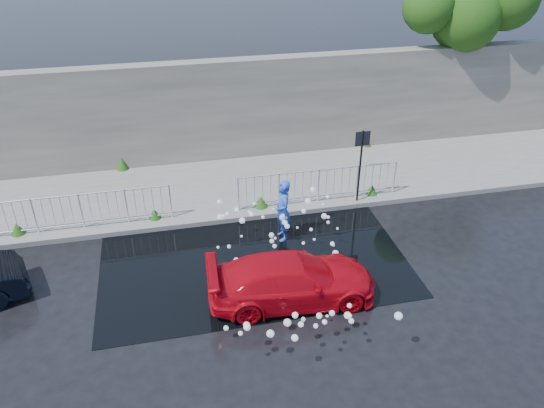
% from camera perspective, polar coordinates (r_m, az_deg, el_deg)
% --- Properties ---
extents(ground, '(90.00, 90.00, 0.00)m').
position_cam_1_polar(ground, '(13.45, -3.37, -8.67)').
color(ground, black).
rests_on(ground, ground).
extents(pavement, '(30.00, 4.00, 0.15)m').
position_cam_1_polar(pavement, '(17.54, -6.07, 1.75)').
color(pavement, slate).
rests_on(pavement, ground).
extents(curb, '(30.00, 0.25, 0.16)m').
position_cam_1_polar(curb, '(15.82, -5.17, -1.66)').
color(curb, slate).
rests_on(curb, ground).
extents(retaining_wall, '(30.00, 0.60, 3.50)m').
position_cam_1_polar(retaining_wall, '(18.76, -7.23, 9.83)').
color(retaining_wall, '#5A544C').
rests_on(retaining_wall, pavement).
extents(puddle, '(8.00, 5.00, 0.01)m').
position_cam_1_polar(puddle, '(14.29, -2.05, -5.90)').
color(puddle, black).
rests_on(puddle, ground).
extents(sign_post, '(0.45, 0.06, 2.50)m').
position_cam_1_polar(sign_post, '(16.06, 9.56, 5.23)').
color(sign_post, black).
rests_on(sign_post, ground).
extents(tree, '(5.05, 2.48, 6.34)m').
position_cam_1_polar(tree, '(21.29, 20.87, 18.94)').
color(tree, '#332114').
rests_on(tree, ground).
extents(railing_left, '(5.05, 0.05, 1.10)m').
position_cam_1_polar(railing_left, '(15.92, -19.86, -0.58)').
color(railing_left, silver).
rests_on(railing_left, pavement).
extents(railing_right, '(5.05, 0.05, 1.10)m').
position_cam_1_polar(railing_right, '(16.34, 5.03, 2.13)').
color(railing_right, silver).
rests_on(railing_right, pavement).
extents(weeds, '(12.17, 3.93, 0.43)m').
position_cam_1_polar(weeds, '(17.04, -7.17, 1.73)').
color(weeds, '#164612').
rests_on(weeds, pavement).
extents(water_spray, '(3.61, 5.54, 1.10)m').
position_cam_1_polar(water_spray, '(13.17, 1.65, -5.77)').
color(water_spray, white).
rests_on(water_spray, ground).
extents(red_car, '(4.09, 1.84, 1.16)m').
position_cam_1_polar(red_car, '(12.67, 2.19, -8.12)').
color(red_car, red).
rests_on(red_car, ground).
extents(person, '(0.44, 0.67, 1.81)m').
position_cam_1_polar(person, '(14.60, 1.17, -0.73)').
color(person, blue).
rests_on(person, ground).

